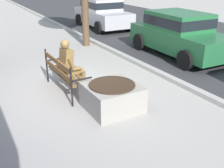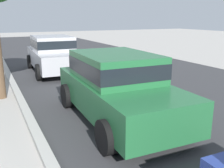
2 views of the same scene
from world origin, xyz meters
TOP-DOWN VIEW (x-y plane):
  - curb_stone at (0.00, 2.90)m, footprint 60.00×0.20m
  - parked_car_silver at (-7.17, 4.80)m, footprint 4.16×2.03m
  - parked_car_green at (-1.11, 4.80)m, footprint 4.16×2.03m

SIDE VIEW (x-z plane):
  - curb_stone at x=0.00m, z-range 0.00..0.12m
  - parked_car_silver at x=-7.17m, z-range 0.06..1.62m
  - parked_car_green at x=-1.11m, z-range 0.06..1.62m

